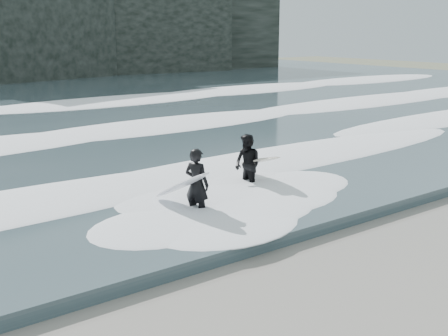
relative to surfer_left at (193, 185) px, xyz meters
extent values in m
plane|color=#70714F|center=(0.13, -5.58, -0.88)|extent=(120.00, 120.00, 0.00)
ellipsoid|color=white|center=(0.13, 3.42, -0.48)|extent=(60.00, 3.20, 0.20)
ellipsoid|color=white|center=(0.13, 10.42, -0.46)|extent=(60.00, 4.00, 0.24)
imported|color=black|center=(0.09, -0.01, -0.01)|extent=(0.62, 0.74, 1.74)
ellipsoid|color=white|center=(-0.31, 0.04, 0.03)|extent=(0.77, 2.01, 1.07)
imported|color=black|center=(2.38, 0.92, -0.05)|extent=(0.67, 0.84, 1.66)
ellipsoid|color=silver|center=(2.80, 0.92, 0.01)|extent=(0.94, 2.12, 0.69)
camera|label=1|loc=(-6.98, -10.58, 3.57)|focal=45.00mm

